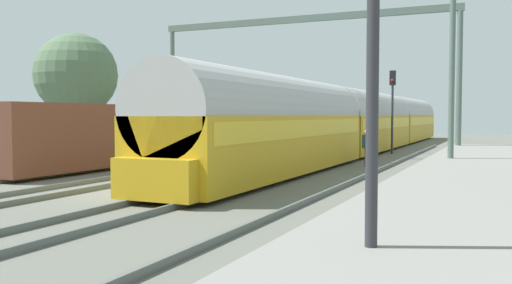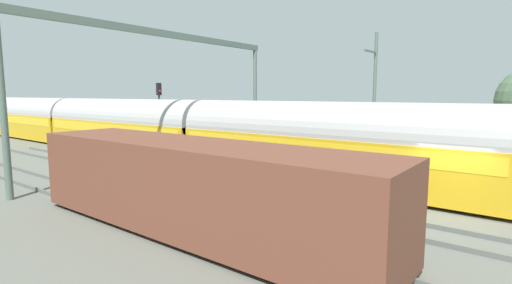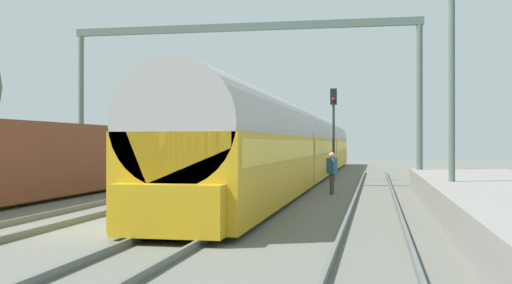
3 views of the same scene
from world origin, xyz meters
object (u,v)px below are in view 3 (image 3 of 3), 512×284
object	(u,v)px
freight_car	(20,161)
person_crossing	(332,169)
passenger_train	(303,145)
catenary_gantry	(242,63)
railway_signal_far	(334,122)

from	to	relation	value
freight_car	person_crossing	xyz separation A→B (m)	(10.87, 5.24, -0.44)
passenger_train	freight_car	xyz separation A→B (m)	(-8.40, -16.28, -0.50)
freight_car	catenary_gantry	xyz separation A→B (m)	(6.30, 8.78, 4.46)
person_crossing	railway_signal_far	world-z (taller)	railway_signal_far
freight_car	person_crossing	world-z (taller)	freight_car
passenger_train	freight_car	distance (m)	18.33
passenger_train	freight_car	world-z (taller)	passenger_train
passenger_train	catenary_gantry	world-z (taller)	catenary_gantry
freight_car	catenary_gantry	bearing A→B (deg)	54.33
passenger_train	catenary_gantry	distance (m)	8.74
freight_car	person_crossing	bearing A→B (deg)	25.74
freight_car	railway_signal_far	bearing A→B (deg)	54.58
person_crossing	catenary_gantry	size ratio (longest dim) A/B	0.10
catenary_gantry	railway_signal_far	bearing A→B (deg)	54.95
catenary_gantry	person_crossing	bearing A→B (deg)	-37.80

